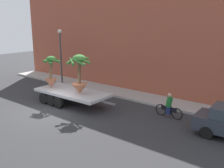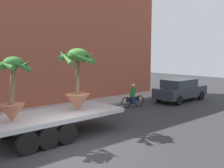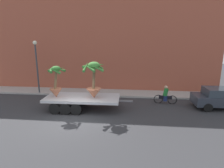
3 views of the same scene
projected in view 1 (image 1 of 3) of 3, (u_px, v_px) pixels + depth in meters
name	position (u px, v px, depth m)	size (l,w,h in m)	color
ground_plane	(52.00, 111.00, 16.43)	(60.00, 60.00, 0.00)	#2D2D30
sidewalk	(110.00, 90.00, 21.06)	(24.00, 2.20, 0.15)	#A39E99
building_facade	(123.00, 35.00, 21.28)	(24.00, 1.20, 9.03)	#9E4C38
flatbed_trailer	(70.00, 93.00, 17.74)	(6.47, 2.44, 0.98)	#B7BABF
potted_palm_rear	(79.00, 75.00, 16.57)	(1.67, 1.72, 2.63)	#B26647
potted_palm_middle	(51.00, 73.00, 18.18)	(1.19, 1.21, 2.31)	#B26647
cyclist	(169.00, 107.00, 15.29)	(1.84, 0.37, 1.54)	black
street_lamp	(61.00, 49.00, 22.74)	(0.36, 0.36, 4.83)	#383D42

